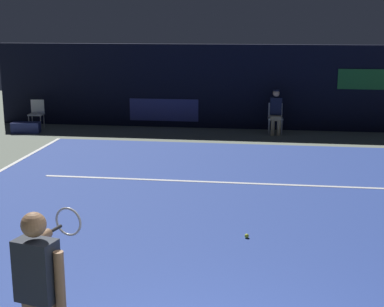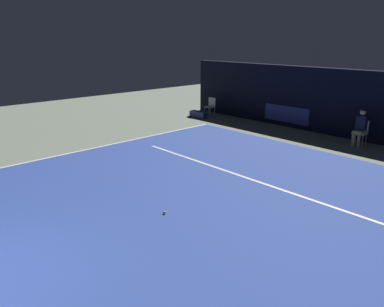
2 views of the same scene
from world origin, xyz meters
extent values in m
plane|color=gray|center=(0.00, 4.98, 0.00)|extent=(33.28, 33.28, 0.00)
cube|color=#2D479E|center=(0.00, 4.98, 0.01)|extent=(11.16, 11.96, 0.01)
cube|color=white|center=(0.00, 7.07, 0.01)|extent=(8.71, 0.10, 0.01)
cube|color=black|center=(0.00, 13.39, 1.30)|extent=(16.57, 0.30, 2.60)
cube|color=navy|center=(-2.90, 13.23, 0.55)|extent=(2.20, 0.04, 0.70)
cube|color=#1E6B2D|center=(3.31, 13.23, 1.60)|extent=(1.80, 0.04, 0.60)
cube|color=#1E232D|center=(-1.53, -0.01, 1.20)|extent=(0.40, 0.30, 0.56)
sphere|color=#8C6647|center=(-1.53, -0.01, 1.62)|extent=(0.22, 0.22, 0.22)
cylinder|color=#8C6647|center=(-1.67, 0.25, 1.35)|extent=(0.21, 0.51, 0.09)
cylinder|color=#8C6647|center=(-1.31, -0.04, 1.12)|extent=(0.09, 0.09, 0.56)
cylinder|color=black|center=(-1.60, 0.54, 1.35)|extent=(0.10, 0.30, 0.03)
torus|color=#B2B2B7|center=(-1.53, 0.81, 1.35)|extent=(0.30, 0.10, 0.30)
cube|color=white|center=(0.60, 12.60, 0.46)|extent=(0.46, 0.42, 0.04)
cube|color=white|center=(0.59, 12.80, 0.69)|extent=(0.42, 0.05, 0.42)
cylinder|color=#B2B2B7|center=(0.42, 12.42, 0.23)|extent=(0.03, 0.03, 0.46)
cylinder|color=#B2B2B7|center=(0.79, 12.44, 0.23)|extent=(0.03, 0.03, 0.46)
cylinder|color=#B2B2B7|center=(0.40, 12.76, 0.23)|extent=(0.03, 0.03, 0.46)
cylinder|color=#B2B2B7|center=(0.78, 12.78, 0.23)|extent=(0.03, 0.03, 0.46)
cube|color=tan|center=(0.60, 12.52, 0.50)|extent=(0.34, 0.42, 0.14)
cylinder|color=tan|center=(0.52, 12.34, 0.23)|extent=(0.11, 0.11, 0.46)
cylinder|color=tan|center=(0.70, 12.34, 0.23)|extent=(0.11, 0.11, 0.46)
cube|color=#141933|center=(0.60, 12.64, 0.83)|extent=(0.35, 0.24, 0.52)
sphere|color=#DBAD89|center=(0.60, 12.64, 1.21)|extent=(0.20, 0.20, 0.20)
cylinder|color=#141933|center=(0.60, 12.64, 1.30)|extent=(0.19, 0.19, 0.04)
cube|color=white|center=(-6.83, 12.46, 0.44)|extent=(0.48, 0.44, 0.04)
cube|color=white|center=(-6.84, 12.66, 0.67)|extent=(0.42, 0.07, 0.42)
cylinder|color=#B2B2B7|center=(-7.00, 12.28, 0.22)|extent=(0.03, 0.03, 0.44)
cylinder|color=#B2B2B7|center=(-6.62, 12.31, 0.22)|extent=(0.03, 0.03, 0.44)
cylinder|color=#B2B2B7|center=(-7.03, 12.61, 0.22)|extent=(0.03, 0.03, 0.44)
cylinder|color=#B2B2B7|center=(-6.66, 12.65, 0.22)|extent=(0.03, 0.03, 0.44)
sphere|color=#CCE033|center=(0.14, 4.02, 0.05)|extent=(0.07, 0.07, 0.07)
cube|color=navy|center=(-6.86, 11.73, 0.16)|extent=(0.88, 0.44, 0.32)
camera|label=1|loc=(0.44, -4.38, 3.32)|focal=53.47mm
camera|label=2|loc=(6.01, -0.57, 3.73)|focal=34.83mm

